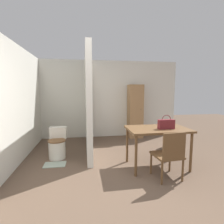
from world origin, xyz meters
The scene contains 11 objects.
ground_plane centered at (0.00, 0.00, 0.00)m, with size 16.00×16.00×0.00m, color brown.
wall_back centered at (0.00, 3.63, 1.25)m, with size 4.99×0.12×2.50m.
wall_left centered at (-2.06, 1.79, 1.25)m, with size 0.12×4.57×2.50m.
partition_wall centered at (-0.54, 2.39, 1.25)m, with size 0.12×2.38×2.50m.
dining_table centered at (0.79, 1.07, 0.71)m, with size 1.19×0.77×0.80m.
wooden_chair centered at (0.78, 0.54, 0.46)m, with size 0.49×0.49×0.86m.
toilet centered at (-1.27, 1.90, 0.29)m, with size 0.39×0.54×0.68m.
handbag centered at (0.92, 0.97, 0.89)m, with size 0.31×0.11×0.27m.
wooden_cabinet centered at (1.01, 3.34, 0.86)m, with size 0.45×0.45×1.72m.
bath_mat centered at (-1.27, 1.47, 0.01)m, with size 0.44×0.29×0.01m.
space_heater centered at (1.67, 2.15, 0.24)m, with size 0.27×0.21×0.49m.
Camera 1 is at (-0.64, -2.14, 1.54)m, focal length 28.00 mm.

